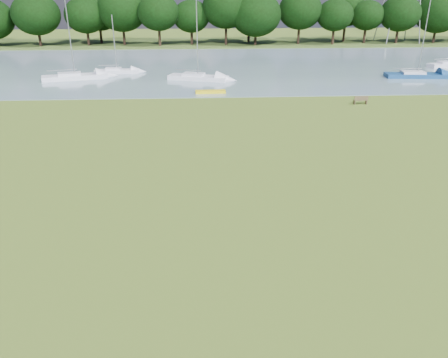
{
  "coord_description": "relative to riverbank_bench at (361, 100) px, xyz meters",
  "views": [
    {
      "loc": [
        -0.78,
        -21.72,
        9.97
      ],
      "look_at": [
        0.42,
        -2.0,
        1.42
      ],
      "focal_mm": 35.0,
      "sensor_mm": 36.0,
      "label": 1
    }
  ],
  "objects": [
    {
      "name": "sailboat_2",
      "position": [
        -30.38,
        14.44,
        0.14
      ],
      "size": [
        7.9,
        4.18,
        10.57
      ],
      "rotation": [
        0.0,
        0.0,
        0.28
      ],
      "color": "white",
      "rests_on": "river"
    },
    {
      "name": "river",
      "position": [
        -14.68,
        23.6,
        -0.41
      ],
      "size": [
        220.0,
        40.0,
        0.1
      ],
      "primitive_type": "cube",
      "color": "slate",
      "rests_on": "ground"
    },
    {
      "name": "kayak",
      "position": [
        -14.1,
        5.6,
        -0.21
      ],
      "size": [
        3.2,
        0.92,
        0.32
      ],
      "primitive_type": "cube",
      "rotation": [
        0.0,
        0.0,
        0.06
      ],
      "color": "yellow",
      "rests_on": "river"
    },
    {
      "name": "ground",
      "position": [
        -14.68,
        -18.4,
        -0.41
      ],
      "size": [
        220.0,
        220.0,
        0.0
      ],
      "primitive_type": "plane",
      "color": "olive"
    },
    {
      "name": "sailboat_1",
      "position": [
        11.76,
        13.07,
        0.09
      ],
      "size": [
        7.96,
        2.99,
        9.72
      ],
      "rotation": [
        0.0,
        0.0,
        -0.11
      ],
      "color": "navy",
      "rests_on": "river"
    },
    {
      "name": "far_bank",
      "position": [
        -14.68,
        53.6,
        -0.41
      ],
      "size": [
        220.0,
        20.0,
        0.4
      ],
      "primitive_type": "cube",
      "color": "#4C6626",
      "rests_on": "ground"
    },
    {
      "name": "sailboat_0",
      "position": [
        20.02,
        20.9,
        0.11
      ],
      "size": [
        6.2,
        2.88,
        8.1
      ],
      "rotation": [
        0.0,
        0.0,
        0.21
      ],
      "color": "white",
      "rests_on": "river"
    },
    {
      "name": "tree_line",
      "position": [
        -16.95,
        49.6,
        5.86
      ],
      "size": [
        137.78,
        8.71,
        10.55
      ],
      "color": "black",
      "rests_on": "far_bank"
    },
    {
      "name": "sailboat_3",
      "position": [
        -25.98,
        18.49,
        0.06
      ],
      "size": [
        5.72,
        1.79,
        7.18
      ],
      "rotation": [
        0.0,
        0.0,
        0.04
      ],
      "color": "white",
      "rests_on": "river"
    },
    {
      "name": "riverbank_bench",
      "position": [
        0.0,
        0.0,
        0.0
      ],
      "size": [
        1.35,
        0.43,
        0.82
      ],
      "rotation": [
        0.0,
        0.0,
        0.02
      ],
      "color": "brown",
      "rests_on": "ground"
    },
    {
      "name": "sailboat_4",
      "position": [
        -15.44,
        13.18,
        0.11
      ],
      "size": [
        7.47,
        4.27,
        9.69
      ],
      "rotation": [
        0.0,
        0.0,
        -0.33
      ],
      "color": "white",
      "rests_on": "river"
    }
  ]
}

